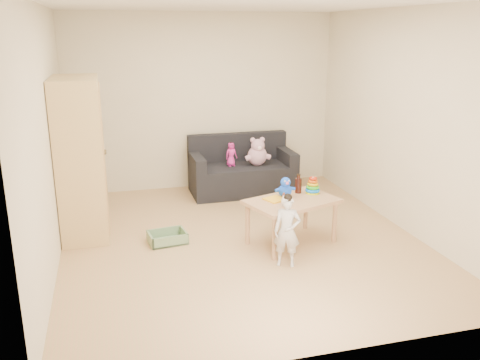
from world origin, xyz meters
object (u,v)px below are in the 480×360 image
object	(u,v)px
wardrobe	(81,158)
toddler	(287,232)
play_table	(291,221)
sofa	(242,179)

from	to	relation	value
wardrobe	toddler	world-z (taller)	wardrobe
wardrobe	play_table	world-z (taller)	wardrobe
play_table	toddler	distance (m)	0.59
play_table	toddler	world-z (taller)	toddler
wardrobe	play_table	bearing A→B (deg)	-22.73
toddler	play_table	bearing A→B (deg)	89.32
toddler	sofa	bearing A→B (deg)	109.71
wardrobe	toddler	bearing A→B (deg)	-36.15
sofa	play_table	bearing A→B (deg)	-88.68
play_table	toddler	xyz separation A→B (m)	(-0.24, -0.53, 0.11)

